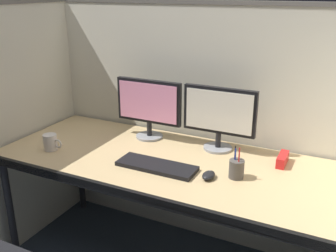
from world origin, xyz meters
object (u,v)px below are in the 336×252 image
at_px(keyboard_main, 157,166).
at_px(computer_mouse, 209,175).
at_px(red_stapler, 282,159).
at_px(monitor_left, 149,105).
at_px(monitor_right, 219,114).
at_px(coffee_mug, 51,142).
at_px(pen_cup, 236,169).
at_px(desk, 163,168).

xyz_separation_m(keyboard_main, computer_mouse, (0.29, 0.01, 0.01)).
distance_m(keyboard_main, red_stapler, 0.68).
distance_m(monitor_left, keyboard_main, 0.49).
xyz_separation_m(monitor_right, keyboard_main, (-0.21, -0.38, -0.20)).
bearing_deg(coffee_mug, pen_cup, 7.24).
xyz_separation_m(desk, pen_cup, (0.42, -0.03, 0.10)).
height_order(red_stapler, coffee_mug, coffee_mug).
height_order(desk, pen_cup, pen_cup).
bearing_deg(computer_mouse, pen_cup, 29.92).
height_order(monitor_right, coffee_mug, monitor_right).
height_order(keyboard_main, pen_cup, pen_cup).
height_order(desk, red_stapler, red_stapler).
relative_size(monitor_left, monitor_right, 1.00).
bearing_deg(computer_mouse, keyboard_main, -178.33).
xyz_separation_m(monitor_right, red_stapler, (0.38, -0.04, -0.19)).
distance_m(computer_mouse, red_stapler, 0.45).
bearing_deg(red_stapler, monitor_right, 173.72).
xyz_separation_m(computer_mouse, pen_cup, (0.12, 0.07, 0.03)).
relative_size(keyboard_main, pen_cup, 2.55).
bearing_deg(red_stapler, coffee_mug, -162.45).
distance_m(monitor_left, coffee_mug, 0.63).
bearing_deg(coffee_mug, keyboard_main, 5.05).
bearing_deg(coffee_mug, red_stapler, 17.55).
relative_size(monitor_right, red_stapler, 2.87).
height_order(desk, monitor_left, monitor_left).
relative_size(monitor_left, computer_mouse, 4.48).
xyz_separation_m(desk, computer_mouse, (0.30, -0.10, 0.07)).
relative_size(coffee_mug, pen_cup, 0.75).
xyz_separation_m(monitor_right, computer_mouse, (0.08, -0.37, -0.20)).
bearing_deg(red_stapler, desk, -158.71).
distance_m(computer_mouse, coffee_mug, 0.96).
distance_m(red_stapler, pen_cup, 0.32).
height_order(desk, monitor_right, monitor_right).
xyz_separation_m(desk, red_stapler, (0.60, 0.24, 0.08)).
bearing_deg(keyboard_main, computer_mouse, 1.67).
distance_m(monitor_right, pen_cup, 0.40).
relative_size(monitor_right, coffee_mug, 3.41).
relative_size(computer_mouse, coffee_mug, 0.76).
relative_size(monitor_left, coffee_mug, 3.41).
bearing_deg(desk, pen_cup, -3.49).
relative_size(monitor_right, pen_cup, 2.55).
height_order(computer_mouse, coffee_mug, coffee_mug).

